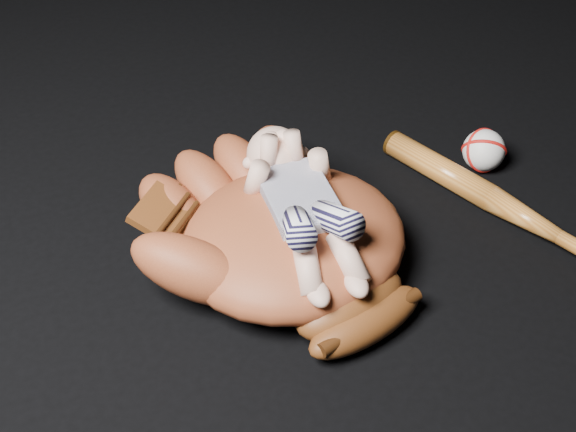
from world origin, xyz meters
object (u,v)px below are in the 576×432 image
(baseball_glove, at_px, (293,231))
(newborn_baby, at_px, (305,207))
(baseball_bat, at_px, (505,206))
(baseball, at_px, (484,150))

(baseball_glove, xyz_separation_m, newborn_baby, (0.02, -0.01, 0.05))
(newborn_baby, height_order, baseball_bat, newborn_baby)
(baseball_bat, relative_size, baseball, 6.53)
(baseball_glove, bearing_deg, baseball_bat, -17.52)
(newborn_baby, bearing_deg, baseball_glove, 153.96)
(newborn_baby, xyz_separation_m, baseball, (0.40, 0.12, -0.09))
(baseball_glove, distance_m, baseball, 0.44)
(baseball_bat, distance_m, baseball, 0.14)
(baseball_glove, relative_size, baseball_bat, 1.01)
(newborn_baby, distance_m, baseball, 0.43)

